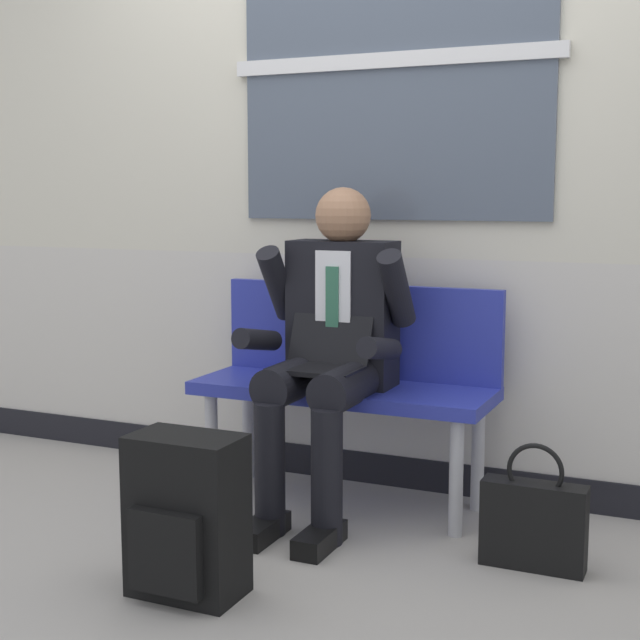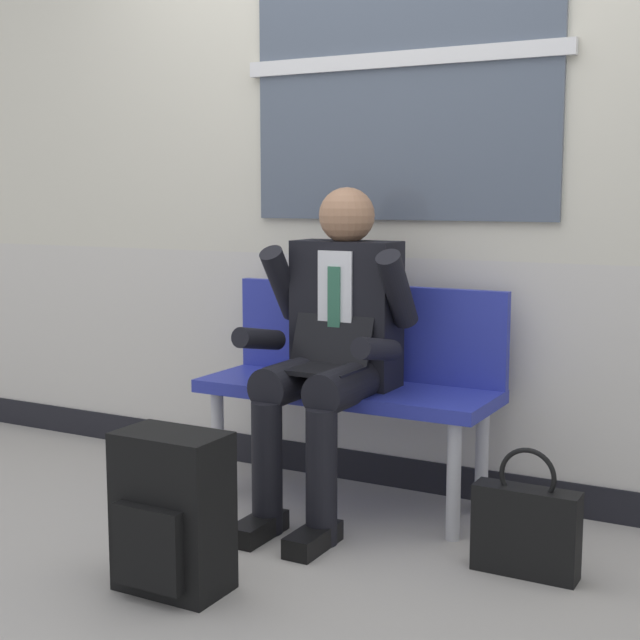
# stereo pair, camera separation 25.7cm
# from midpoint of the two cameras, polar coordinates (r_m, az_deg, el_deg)

# --- Properties ---
(ground_plane) EXTENTS (18.00, 18.00, 0.00)m
(ground_plane) POSITION_cam_midpoint_polar(r_m,az_deg,el_deg) (3.44, -2.70, -12.59)
(ground_plane) COLOR #9E9991
(station_wall) EXTENTS (6.67, 0.16, 2.84)m
(station_wall) POSITION_cam_midpoint_polar(r_m,az_deg,el_deg) (3.79, 1.43, 11.04)
(station_wall) COLOR beige
(station_wall) RESTS_ON ground
(bench_with_person) EXTENTS (1.15, 0.42, 0.85)m
(bench_with_person) POSITION_cam_midpoint_polar(r_m,az_deg,el_deg) (3.59, -0.23, -3.32)
(bench_with_person) COLOR #28339E
(bench_with_person) RESTS_ON ground
(person_seated) EXTENTS (0.57, 0.70, 1.23)m
(person_seated) POSITION_cam_midpoint_polar(r_m,az_deg,el_deg) (3.39, -1.58, -1.50)
(person_seated) COLOR black
(person_seated) RESTS_ON ground
(backpack) EXTENTS (0.33, 0.24, 0.49)m
(backpack) POSITION_cam_midpoint_polar(r_m,az_deg,el_deg) (2.86, -10.93, -11.96)
(backpack) COLOR black
(backpack) RESTS_ON ground
(handbag) EXTENTS (0.33, 0.10, 0.41)m
(handbag) POSITION_cam_midpoint_polar(r_m,az_deg,el_deg) (3.08, 10.73, -12.26)
(handbag) COLOR black
(handbag) RESTS_ON ground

